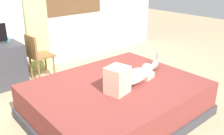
% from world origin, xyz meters
% --- Properties ---
extents(ground_plane, '(16.00, 16.00, 0.00)m').
position_xyz_m(ground_plane, '(0.00, 0.00, 0.00)').
color(ground_plane, tan).
extents(bed, '(2.24, 1.79, 0.49)m').
position_xyz_m(bed, '(-0.04, -0.03, 0.24)').
color(bed, '#38383D').
rests_on(bed, ground).
extents(person_lying, '(0.94, 0.43, 0.34)m').
position_xyz_m(person_lying, '(0.09, -0.17, 0.61)').
color(person_lying, silver).
rests_on(person_lying, bed).
extents(cat, '(0.33, 0.23, 0.21)m').
position_xyz_m(cat, '(0.76, -0.01, 0.56)').
color(cat, gray).
rests_on(cat, bed).
extents(cup, '(0.06, 0.06, 0.10)m').
position_xyz_m(cup, '(-0.70, 2.10, 0.79)').
color(cup, teal).
rests_on(cup, desk).
extents(chair_by_desk, '(0.40, 0.40, 0.86)m').
position_xyz_m(chair_by_desk, '(-0.31, 1.79, 0.51)').
color(chair_by_desk, brown).
rests_on(chair_by_desk, ground).
extents(curtain_left, '(0.44, 0.06, 2.62)m').
position_xyz_m(curtain_left, '(-0.06, 2.26, 1.31)').
color(curtain_left, '#ADCC75').
rests_on(curtain_left, ground).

